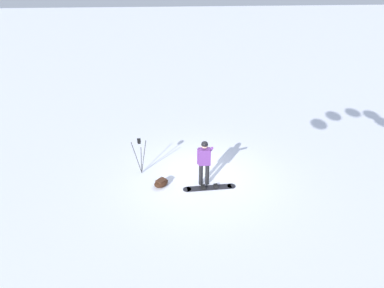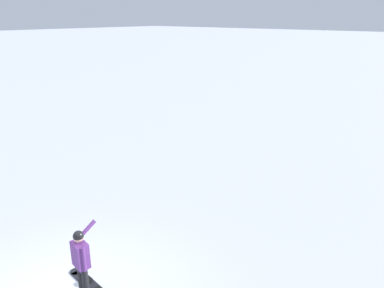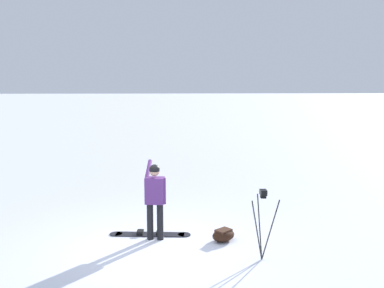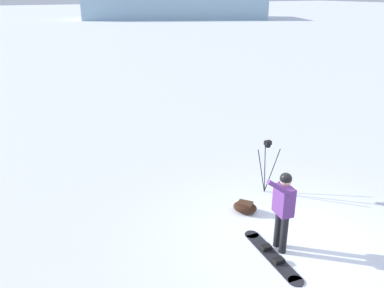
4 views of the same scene
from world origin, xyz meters
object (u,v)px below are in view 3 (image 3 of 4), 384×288
at_px(snowboard, 150,234).
at_px(camera_tripod, 263,210).
at_px(snowboarder, 155,194).
at_px(gear_bag_large, 223,235).

relative_size(snowboard, camera_tripod, 1.31).
height_order(snowboarder, gear_bag_large, snowboarder).
relative_size(snowboarder, snowboard, 0.93).
distance_m(snowboard, camera_tripod, 2.83).
xyz_separation_m(snowboard, camera_tripod, (2.19, -1.51, 0.97)).
xyz_separation_m(snowboarder, gear_bag_large, (1.47, -0.21, -0.87)).
distance_m(gear_bag_large, camera_tripod, 1.46).
xyz_separation_m(snowboard, gear_bag_large, (1.59, -0.48, 0.11)).
relative_size(snowboarder, gear_bag_large, 2.50).
xyz_separation_m(snowboarder, camera_tripod, (2.06, -1.23, -0.02)).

